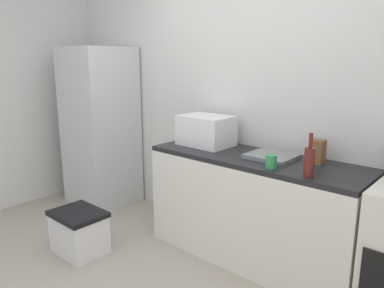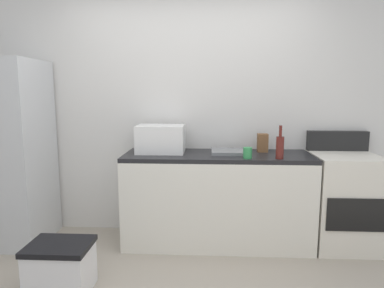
# 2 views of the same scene
# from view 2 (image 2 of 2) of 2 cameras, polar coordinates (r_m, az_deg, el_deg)

# --- Properties ---
(wall_back) EXTENTS (5.00, 0.10, 2.60)m
(wall_back) POSITION_cam_2_polar(r_m,az_deg,el_deg) (3.61, -0.53, 5.65)
(wall_back) COLOR silver
(wall_back) RESTS_ON ground_plane
(kitchen_counter) EXTENTS (1.80, 0.60, 0.90)m
(kitchen_counter) POSITION_cam_2_polar(r_m,az_deg,el_deg) (3.41, 4.21, -9.11)
(kitchen_counter) COLOR silver
(kitchen_counter) RESTS_ON ground_plane
(refrigerator) EXTENTS (0.68, 0.66, 1.80)m
(refrigerator) POSITION_cam_2_polar(r_m,az_deg,el_deg) (3.81, -28.26, -1.32)
(refrigerator) COLOR silver
(refrigerator) RESTS_ON ground_plane
(stove_oven) EXTENTS (0.60, 0.61, 1.10)m
(stove_oven) POSITION_cam_2_polar(r_m,az_deg,el_deg) (3.65, 23.97, -8.42)
(stove_oven) COLOR silver
(stove_oven) RESTS_ON ground_plane
(microwave) EXTENTS (0.46, 0.34, 0.27)m
(microwave) POSITION_cam_2_polar(r_m,az_deg,el_deg) (3.37, -5.22, 0.87)
(microwave) COLOR white
(microwave) RESTS_ON kitchen_counter
(sink_basin) EXTENTS (0.36, 0.32, 0.03)m
(sink_basin) POSITION_cam_2_polar(r_m,az_deg,el_deg) (3.35, 6.36, -1.28)
(sink_basin) COLOR slate
(sink_basin) RESTS_ON kitchen_counter
(wine_bottle) EXTENTS (0.07, 0.07, 0.30)m
(wine_bottle) POSITION_cam_2_polar(r_m,az_deg,el_deg) (3.13, 14.48, -0.44)
(wine_bottle) COLOR #591E19
(wine_bottle) RESTS_ON kitchen_counter
(coffee_mug) EXTENTS (0.08, 0.08, 0.10)m
(coffee_mug) POSITION_cam_2_polar(r_m,az_deg,el_deg) (3.10, 9.27, -1.48)
(coffee_mug) COLOR #338C4C
(coffee_mug) RESTS_ON kitchen_counter
(knife_block) EXTENTS (0.10, 0.10, 0.18)m
(knife_block) POSITION_cam_2_polar(r_m,az_deg,el_deg) (3.47, 11.71, 0.20)
(knife_block) COLOR brown
(knife_block) RESTS_ON kitchen_counter
(storage_bin) EXTENTS (0.46, 0.36, 0.38)m
(storage_bin) POSITION_cam_2_polar(r_m,az_deg,el_deg) (2.89, -21.12, -18.66)
(storage_bin) COLOR silver
(storage_bin) RESTS_ON ground_plane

